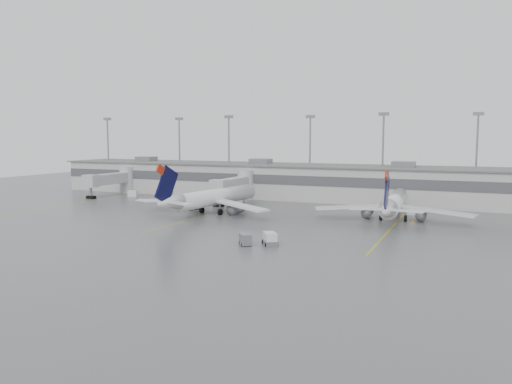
% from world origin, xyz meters
% --- Properties ---
extents(ground, '(260.00, 260.00, 0.00)m').
position_xyz_m(ground, '(0.00, 0.00, 0.00)').
color(ground, '#4F4F52').
rests_on(ground, ground).
extents(terminal, '(152.00, 17.00, 9.45)m').
position_xyz_m(terminal, '(-0.01, 57.98, 4.17)').
color(terminal, '#B3B3AE').
rests_on(terminal, ground).
extents(light_masts, '(142.40, 8.00, 20.60)m').
position_xyz_m(light_masts, '(0.00, 63.75, 12.03)').
color(light_masts, gray).
rests_on(light_masts, ground).
extents(jet_bridge_left, '(4.00, 17.20, 7.00)m').
position_xyz_m(jet_bridge_left, '(-55.50, 45.72, 3.87)').
color(jet_bridge_left, '#ADB0B3').
rests_on(jet_bridge_left, ground).
extents(jet_bridge_right, '(4.00, 17.20, 7.00)m').
position_xyz_m(jet_bridge_right, '(-20.50, 45.72, 3.87)').
color(jet_bridge_right, '#ADB0B3').
rests_on(jet_bridge_right, ground).
extents(stand_markings, '(105.25, 40.00, 0.01)m').
position_xyz_m(stand_markings, '(-0.00, 24.00, 0.01)').
color(stand_markings, gold).
rests_on(stand_markings, ground).
extents(jet_mid_left, '(28.43, 32.09, 10.42)m').
position_xyz_m(jet_mid_left, '(-16.94, 26.76, 3.24)').
color(jet_mid_left, white).
rests_on(jet_mid_left, ground).
extents(jet_mid_right, '(27.78, 31.20, 10.09)m').
position_xyz_m(jet_mid_right, '(16.63, 32.88, 3.13)').
color(jet_mid_right, white).
rests_on(jet_mid_right, ground).
extents(baggage_tug, '(3.01, 3.25, 1.79)m').
position_xyz_m(baggage_tug, '(4.05, 4.73, 0.70)').
color(baggage_tug, silver).
rests_on(baggage_tug, ground).
extents(baggage_cart, '(2.60, 2.83, 1.59)m').
position_xyz_m(baggage_cart, '(0.85, 3.53, 0.83)').
color(baggage_cart, slate).
rests_on(baggage_cart, ground).
extents(gse_uld_a, '(2.59, 2.12, 1.59)m').
position_xyz_m(gse_uld_a, '(-48.74, 43.45, 0.79)').
color(gse_uld_a, silver).
rests_on(gse_uld_a, ground).
extents(gse_uld_b, '(2.88, 2.03, 1.95)m').
position_xyz_m(gse_uld_b, '(-18.38, 42.56, 0.97)').
color(gse_uld_b, silver).
rests_on(gse_uld_b, ground).
extents(gse_uld_c, '(2.36, 1.78, 1.51)m').
position_xyz_m(gse_uld_c, '(19.02, 41.06, 0.76)').
color(gse_uld_c, silver).
rests_on(gse_uld_c, ground).
extents(gse_loader, '(3.29, 4.12, 2.24)m').
position_xyz_m(gse_loader, '(-38.19, 42.87, 1.12)').
color(gse_loader, slate).
rests_on(gse_loader, ground).
extents(cone_a, '(0.43, 0.43, 0.69)m').
position_xyz_m(cone_a, '(-43.33, 38.84, 0.34)').
color(cone_a, orange).
rests_on(cone_a, ground).
extents(cone_b, '(0.44, 0.44, 0.70)m').
position_xyz_m(cone_b, '(-14.14, 36.32, 0.35)').
color(cone_b, orange).
rests_on(cone_b, ground).
extents(cone_c, '(0.42, 0.42, 0.66)m').
position_xyz_m(cone_c, '(20.21, 30.45, 0.33)').
color(cone_c, orange).
rests_on(cone_c, ground).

